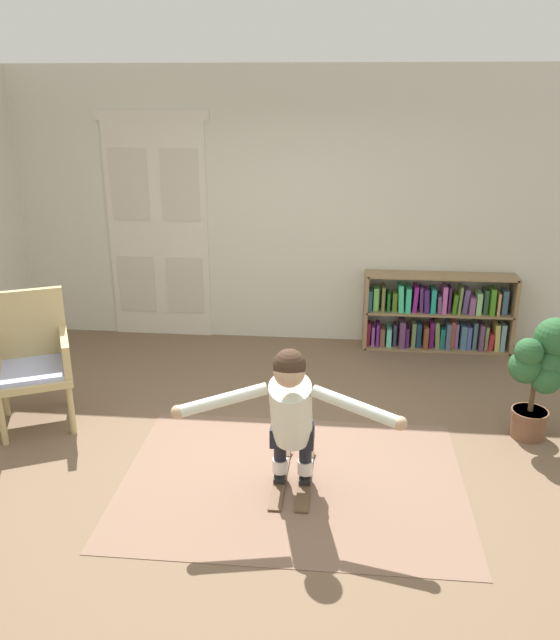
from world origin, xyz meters
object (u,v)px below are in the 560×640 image
object	(u,v)px
bookshelf	(438,317)
skis_pair	(293,476)
wicker_chair	(31,357)
person_skier	(291,410)
potted_plant	(541,368)

from	to	relation	value
bookshelf	skis_pair	distance (m)	2.99
bookshelf	skis_pair	world-z (taller)	bookshelf
bookshelf	wicker_chair	size ratio (longest dim) A/B	1.43
skis_pair	person_skier	world-z (taller)	person_skier
skis_pair	bookshelf	bearing A→B (deg)	63.08
wicker_chair	person_skier	bearing A→B (deg)	-21.61
potted_plant	person_skier	distance (m)	2.12
potted_plant	person_skier	xyz separation A→B (m)	(-1.88, -0.99, 0.06)
bookshelf	potted_plant	xyz separation A→B (m)	(0.53, -1.87, 0.25)
potted_plant	skis_pair	bearing A→B (deg)	-157.28
skis_pair	person_skier	xyz separation A→B (m)	(-0.00, -0.20, 0.64)
bookshelf	potted_plant	distance (m)	1.96
wicker_chair	person_skier	size ratio (longest dim) A/B	0.75
wicker_chair	person_skier	world-z (taller)	person_skier
bookshelf	person_skier	world-z (taller)	person_skier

